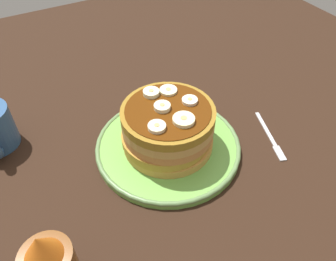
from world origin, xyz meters
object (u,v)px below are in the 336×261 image
Objects in this scene: banana_slice_5 at (157,127)px; banana_slice_1 at (151,93)px; plate at (168,146)px; pancake_stack at (169,128)px; fork at (271,138)px; banana_slice_3 at (190,101)px; banana_slice_4 at (184,120)px; banana_slice_0 at (162,107)px; banana_slice_2 at (168,91)px.

banana_slice_1 is at bearing 158.82° from banana_slice_5.
banana_slice_1 is (-4.93, -0.55, 8.91)cm from plate.
banana_slice_5 is (2.91, -3.79, 4.33)cm from pancake_stack.
banana_slice_1 reaches higher than banana_slice_5.
banana_slice_3 is at bearing -116.43° from fork.
pancake_stack is 5.64cm from banana_slice_4.
banana_slice_0 is at bearing -100.37° from banana_slice_3.
banana_slice_0 is 4.76cm from banana_slice_5.
banana_slice_5 is (3.74, -2.94, -0.05)cm from banana_slice_0.
banana_slice_1 is 0.79× the size of banana_slice_4.
banana_slice_4 reaches higher than banana_slice_3.
banana_slice_5 is at bearing -38.22° from banana_slice_0.
plate is at bearing 129.81° from banana_slice_5.
banana_slice_2 is 8.06cm from banana_slice_4.
banana_slice_3 is at bearing 110.05° from banana_slice_5.
banana_slice_2 is at bearing -158.37° from banana_slice_3.
banana_slice_0 reaches higher than fork.
banana_slice_1 is at bearing -122.80° from fork.
plate is 8.96cm from banana_slice_0.
banana_slice_3 is (0.18, 4.17, 8.80)cm from plate.
banana_slice_1 is 1.06× the size of banana_slice_3.
banana_slice_0 and banana_slice_1 have the same top height.
banana_slice_2 is (-3.53, 3.11, -0.15)cm from banana_slice_0.
plate is 7.34× the size of banana_slice_4.
banana_slice_0 is 0.98× the size of banana_slice_1.
banana_slice_1 is at bearing -137.30° from banana_slice_3.
banana_slice_5 reaches higher than banana_slice_2.
banana_slice_3 is 0.75× the size of banana_slice_4.
plate is 9.74cm from banana_slice_3.
banana_slice_1 is 24.27cm from fork.
pancake_stack is 6.73cm from banana_slice_1.
banana_slice_4 is 20.13cm from fork.
banana_slice_4 is at bearing 10.30° from pancake_stack.
pancake_stack reaches higher than plate.
banana_slice_3 is (4.42, 1.75, 0.05)cm from banana_slice_2.
banana_slice_2 is (0.69, 2.97, -0.15)cm from banana_slice_1.
banana_slice_1 reaches higher than banana_slice_2.
banana_slice_5 is at bearing -69.95° from banana_slice_3.
banana_slice_2 is 21.61cm from fork.
banana_slice_1 is 0.99× the size of banana_slice_5.
banana_slice_4 is at bearing 8.89° from banana_slice_1.
fork is (4.14, 21.87, -9.41)cm from banana_slice_5.
banana_slice_5 is at bearing -50.19° from plate.
pancake_stack reaches higher than fork.
banana_slice_2 is (-4.24, 2.42, 8.75)cm from plate.
banana_slice_4 reaches higher than banana_slice_2.
fork is at bearing 57.20° from banana_slice_1.
banana_slice_2 is at bearing 138.65° from banana_slice_0.
banana_slice_1 is 3.05cm from banana_slice_2.
banana_slice_3 is at bearing 21.63° from banana_slice_2.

